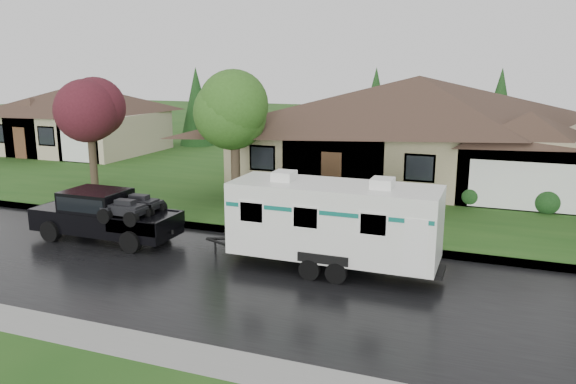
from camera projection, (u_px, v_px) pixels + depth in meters
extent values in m
plane|color=#214E18|center=(289.00, 261.00, 18.52)|extent=(140.00, 140.00, 0.00)
cube|color=black|center=(265.00, 282.00, 16.70)|extent=(140.00, 8.00, 0.01)
cube|color=gray|center=(311.00, 239.00, 20.56)|extent=(140.00, 0.50, 0.15)
cube|color=#214E18|center=(382.00, 176.00, 32.17)|extent=(140.00, 26.00, 0.15)
cube|color=gray|center=(416.00, 153.00, 30.21)|extent=(18.00, 10.00, 3.00)
pyramid|color=#3D2B21|center=(420.00, 76.00, 29.30)|extent=(19.44, 10.80, 2.60)
cube|color=gray|center=(525.00, 172.00, 25.64)|extent=(5.76, 4.00, 2.70)
cube|color=#C0AC8E|center=(83.00, 132.00, 40.40)|extent=(10.00, 8.00, 2.80)
pyramid|color=#3D2B21|center=(79.00, 84.00, 39.64)|extent=(10.80, 8.64, 2.00)
cube|color=#C0AC8E|center=(98.00, 139.00, 37.57)|extent=(3.20, 4.00, 2.52)
cylinder|color=#382B1E|center=(236.00, 176.00, 25.00)|extent=(0.41, 0.41, 2.61)
sphere|color=#3C7225|center=(234.00, 112.00, 24.36)|extent=(3.60, 3.60, 3.60)
cylinder|color=#382B1E|center=(93.00, 165.00, 28.54)|extent=(0.39, 0.39, 2.37)
sphere|color=#531A24|center=(89.00, 113.00, 27.96)|extent=(3.28, 3.28, 3.28)
sphere|color=#143814|center=(275.00, 179.00, 28.35)|extent=(1.00, 1.00, 1.00)
sphere|color=#143814|center=(335.00, 184.00, 27.25)|extent=(1.00, 1.00, 1.00)
sphere|color=#143814|center=(400.00, 189.00, 26.15)|extent=(1.00, 1.00, 1.00)
sphere|color=#143814|center=(470.00, 194.00, 25.06)|extent=(1.00, 1.00, 1.00)
sphere|color=#143814|center=(547.00, 200.00, 23.96)|extent=(1.00, 1.00, 1.00)
cube|color=black|center=(106.00, 221.00, 20.59)|extent=(5.51, 1.84, 0.79)
cube|color=black|center=(61.00, 209.00, 21.24)|extent=(1.47, 1.79, 0.32)
cube|color=black|center=(96.00, 201.00, 20.56)|extent=(2.20, 1.73, 0.83)
cube|color=black|center=(96.00, 200.00, 20.55)|extent=(2.02, 1.76, 0.50)
cube|color=black|center=(145.00, 221.00, 19.95)|extent=(2.02, 1.74, 0.06)
cylinder|color=black|center=(51.00, 231.00, 20.45)|extent=(0.77, 0.29, 0.77)
cylinder|color=black|center=(85.00, 219.00, 22.09)|extent=(0.77, 0.29, 0.77)
cylinder|color=black|center=(131.00, 242.00, 19.24)|extent=(0.77, 0.29, 0.77)
cylinder|color=black|center=(160.00, 228.00, 20.88)|extent=(0.77, 0.29, 0.77)
cube|color=white|center=(334.00, 220.00, 17.37)|extent=(6.43, 2.20, 2.25)
cube|color=black|center=(333.00, 258.00, 17.65)|extent=(6.79, 1.10, 0.13)
cube|color=#0E6357|center=(334.00, 204.00, 17.26)|extent=(6.30, 2.22, 0.13)
cube|color=white|center=(284.00, 176.00, 17.66)|extent=(0.64, 0.73, 0.29)
cube|color=white|center=(382.00, 183.00, 16.57)|extent=(0.64, 0.73, 0.29)
cylinder|color=black|center=(310.00, 270.00, 16.81)|extent=(0.64, 0.22, 0.64)
cylinder|color=black|center=(330.00, 248.00, 18.79)|extent=(0.64, 0.22, 0.64)
cylinder|color=black|center=(336.00, 273.00, 16.53)|extent=(0.64, 0.22, 0.64)
cylinder|color=black|center=(354.00, 251.00, 18.50)|extent=(0.64, 0.22, 0.64)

